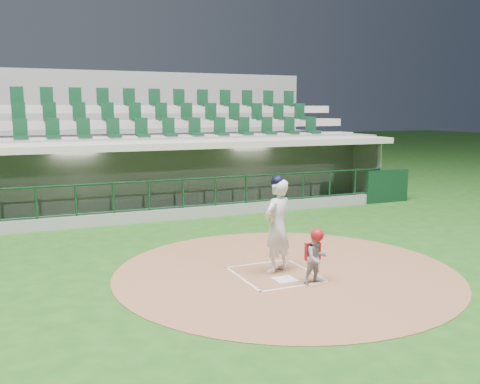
% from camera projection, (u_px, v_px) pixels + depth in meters
% --- Properties ---
extents(ground, '(120.00, 120.00, 0.00)m').
position_uv_depth(ground, '(269.00, 271.00, 11.31)').
color(ground, '#1C4814').
rests_on(ground, ground).
extents(dirt_circle, '(7.20, 7.20, 0.01)m').
position_uv_depth(dirt_circle, '(286.00, 272.00, 11.25)').
color(dirt_circle, brown).
rests_on(dirt_circle, ground).
extents(home_plate, '(0.43, 0.43, 0.02)m').
position_uv_depth(home_plate, '(285.00, 280.00, 10.68)').
color(home_plate, silver).
rests_on(home_plate, dirt_circle).
extents(batter_box_chalk, '(1.55, 1.80, 0.01)m').
position_uv_depth(batter_box_chalk, '(275.00, 274.00, 11.04)').
color(batter_box_chalk, white).
rests_on(batter_box_chalk, ground).
extents(dugout_structure, '(16.40, 3.70, 3.00)m').
position_uv_depth(dugout_structure, '(170.00, 181.00, 18.29)').
color(dugout_structure, slate).
rests_on(dugout_structure, ground).
extents(seating_deck, '(17.00, 6.72, 5.15)m').
position_uv_depth(seating_deck, '(145.00, 160.00, 20.98)').
color(seating_deck, slate).
rests_on(seating_deck, ground).
extents(batter, '(0.96, 1.01, 2.04)m').
position_uv_depth(batter, '(277.00, 224.00, 11.09)').
color(batter, silver).
rests_on(batter, dirt_circle).
extents(catcher, '(0.52, 0.41, 1.10)m').
position_uv_depth(catcher, '(316.00, 256.00, 10.40)').
color(catcher, '#94949A').
rests_on(catcher, dirt_circle).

